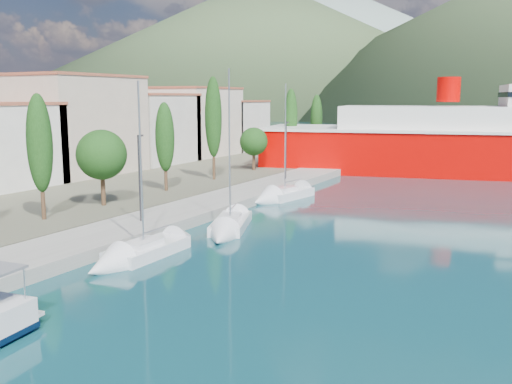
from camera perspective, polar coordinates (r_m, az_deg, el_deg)
The scene contains 9 objects.
ground at distance 138.77m, azimuth 21.06°, elevation 4.90°, with size 1400.00×1400.00×0.00m, color #0F3F47.
quay at distance 51.27m, azimuth -2.60°, elevation -0.71°, with size 5.00×88.00×0.80m, color gray.
land_strip at distance 83.63m, azimuth -21.93°, elevation 2.51°, with size 70.00×148.00×0.70m, color #565644.
town_buildings at distance 73.07m, azimuth -13.97°, elevation 6.13°, with size 9.20×69.20×11.30m.
tree_row at distance 57.57m, azimuth -6.54°, elevation 5.65°, with size 4.05×62.22×10.94m.
lamp_posts at distance 41.61m, azimuth -10.46°, elevation 1.91°, with size 0.15×45.26×6.06m.
sailboat_near at distance 33.68m, azimuth -12.82°, elevation -6.50°, with size 2.34×7.85×11.28m.
sailboat_mid at distance 39.68m, azimuth -3.02°, elevation -3.86°, with size 5.14×8.79×12.30m.
sailboat_far at distance 52.54m, azimuth 1.93°, elevation -0.54°, with size 3.84×8.25×11.67m.
Camera 1 is at (16.68, -17.45, 9.40)m, focal length 40.00 mm.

